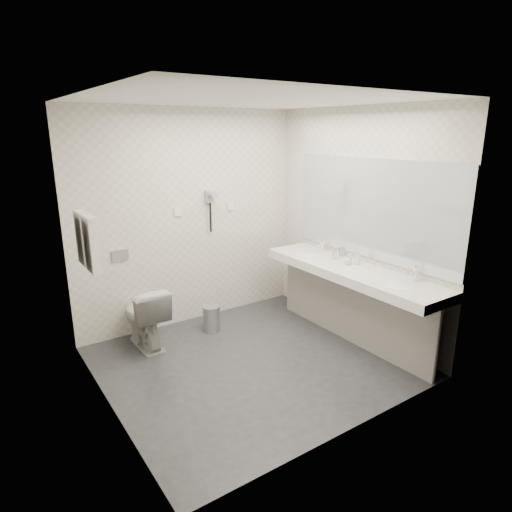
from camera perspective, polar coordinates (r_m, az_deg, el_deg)
floor at (r=4.56m, az=-0.51°, el=-13.54°), size 2.80×2.80×0.00m
ceiling at (r=3.97m, az=-0.60°, el=19.65°), size 2.80×2.80×0.00m
wall_back at (r=5.20m, az=-8.58°, el=4.75°), size 2.80×0.00×2.80m
wall_front at (r=3.14m, az=12.79°, el=-2.94°), size 2.80×0.00×2.80m
wall_left at (r=3.54m, az=-19.76°, el=-1.34°), size 0.00×2.60×2.60m
wall_right at (r=4.99m, az=12.98°, el=4.05°), size 0.00×2.60×2.60m
vanity_counter at (r=4.77m, az=12.14°, el=-2.02°), size 0.55×2.20×0.10m
vanity_panel at (r=4.93m, az=12.05°, el=-6.67°), size 0.03×2.15×0.75m
vanity_post_near at (r=4.38m, az=22.31°, el=-10.59°), size 0.06×0.06×0.75m
vanity_post_far at (r=5.66m, az=4.68°, el=-3.36°), size 0.06×0.06×0.75m
mirror at (r=4.81m, az=14.75°, el=5.93°), size 0.02×2.20×1.05m
basin_near at (r=4.37m, az=18.31°, el=-3.71°), size 0.40×0.31×0.05m
basin_far at (r=5.21m, az=7.02°, el=0.14°), size 0.40×0.31×0.05m
faucet_near at (r=4.49m, az=19.94°, el=-2.12°), size 0.04×0.04×0.15m
faucet_far at (r=5.31m, az=8.64°, el=1.40°), size 0.04×0.04×0.15m
soap_bottle_a at (r=4.86m, az=11.95°, el=-0.33°), size 0.08×0.08×0.12m
soap_bottle_b at (r=4.84m, az=11.84°, el=-0.47°), size 0.12×0.12×0.10m
soap_bottle_c at (r=4.87m, az=13.02°, el=-0.27°), size 0.07×0.07×0.14m
glass_left at (r=5.01m, az=10.19°, el=0.13°), size 0.07×0.07×0.10m
glass_right at (r=5.14m, az=11.03°, el=0.51°), size 0.06×0.06×0.10m
toilet at (r=4.86m, az=-14.26°, el=-7.61°), size 0.39×0.68×0.68m
flush_plate at (r=4.95m, az=-17.22°, el=0.08°), size 0.18×0.02×0.12m
pedal_bin at (r=5.17m, az=-5.81°, el=-8.10°), size 0.22×0.22×0.28m
bin_lid at (r=5.11m, az=-5.85°, el=-6.56°), size 0.20×0.20×0.02m
towel_rail at (r=4.00m, az=-21.54°, el=4.86°), size 0.02×0.62×0.02m
towel_near at (r=3.92m, az=-20.60°, el=1.42°), size 0.07×0.24×0.48m
towel_far at (r=4.18m, az=-21.55°, el=2.20°), size 0.07×0.24×0.48m
dryer_cradle at (r=5.24m, az=-6.07°, el=7.71°), size 0.10×0.04×0.14m
dryer_barrel at (r=5.17m, az=-5.71°, el=7.95°), size 0.08×0.14×0.08m
dryer_cord at (r=5.27m, az=-5.91°, el=5.00°), size 0.02×0.02×0.35m
switch_plate_a at (r=5.10m, az=-10.08°, el=5.63°), size 0.09×0.02×0.09m
switch_plate_b at (r=5.42m, az=-3.31°, el=6.45°), size 0.09×0.02×0.09m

